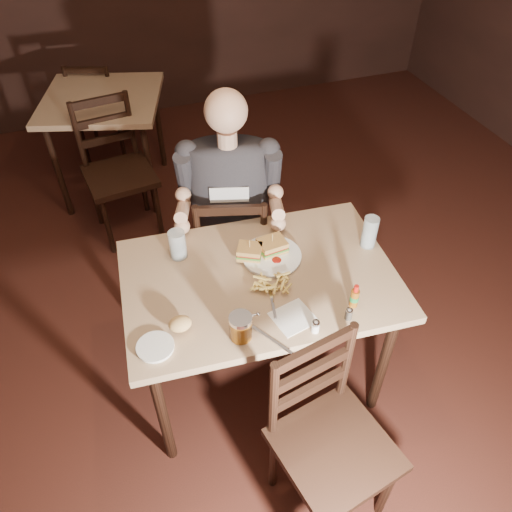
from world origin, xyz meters
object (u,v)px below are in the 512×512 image
object	(u,v)px
glass_left	(178,245)
side_plate	(155,347)
main_table	(260,289)
diner	(229,183)
bg_table	(103,109)
bg_chair_far	(102,108)
syrup_dispenser	(241,327)
hot_sauce	(355,296)
bg_chair_near	(120,175)
chair_near	(335,449)
glass_right	(370,232)
dinner_plate	(271,257)
chair_far	(232,248)

from	to	relation	value
glass_left	side_plate	size ratio (longest dim) A/B	0.99
main_table	diner	world-z (taller)	diner
bg_table	bg_chair_far	size ratio (longest dim) A/B	1.18
main_table	syrup_dispenser	distance (m)	0.37
hot_sauce	syrup_dispenser	xyz separation A→B (m)	(-0.49, -0.00, 0.00)
main_table	bg_chair_far	bearing A→B (deg)	100.23
main_table	syrup_dispenser	size ratio (longest dim) A/B	10.84
bg_chair_near	glass_left	bearing A→B (deg)	-90.05
bg_table	diner	size ratio (longest dim) A/B	1.07
chair_near	glass_right	bearing A→B (deg)	45.27
chair_near	dinner_plate	xyz separation A→B (m)	(0.03, 0.80, 0.32)
bg_table	glass_right	world-z (taller)	glass_right
side_plate	dinner_plate	bearing A→B (deg)	28.62
diner	syrup_dispenser	distance (m)	0.84
chair_far	diner	world-z (taller)	diner
chair_near	hot_sauce	bearing A→B (deg)	48.11
bg_table	chair_far	world-z (taller)	chair_far
chair_far	bg_chair_far	size ratio (longest dim) A/B	1.05
chair_near	bg_chair_near	xyz separation A→B (m)	(-0.53, 2.17, 0.01)
glass_left	hot_sauce	size ratio (longest dim) A/B	1.22
main_table	glass_right	size ratio (longest dim) A/B	7.93
hot_sauce	side_plate	size ratio (longest dim) A/B	0.81
chair_near	glass_right	distance (m)	0.96
glass_right	bg_table	bearing A→B (deg)	117.00
bg_table	diner	bearing A→B (deg)	-72.01
glass_right	diner	bearing A→B (deg)	137.03
chair_near	glass_right	xyz separation A→B (m)	(0.48, 0.73, 0.39)
bg_table	glass_right	size ratio (longest dim) A/B	6.28
bg_chair_far	dinner_plate	xyz separation A→B (m)	(0.55, -2.47, 0.36)
chair_near	bg_chair_far	xyz separation A→B (m)	(-0.53, 3.27, -0.04)
main_table	glass_left	size ratio (longest dim) A/B	8.90
bg_table	dinner_plate	distance (m)	2.00
bg_chair_near	glass_right	distance (m)	1.80
glass_left	hot_sauce	world-z (taller)	glass_left
hot_sauce	diner	bearing A→B (deg)	109.76
chair_far	side_plate	xyz separation A→B (m)	(-0.54, -0.80, 0.33)
side_plate	chair_far	bearing A→B (deg)	55.71
main_table	side_plate	distance (m)	0.57
glass_right	hot_sauce	world-z (taller)	glass_right
dinner_plate	glass_left	xyz separation A→B (m)	(-0.40, 0.15, 0.06)
bg_chair_far	bg_chair_near	distance (m)	1.10
chair_far	hot_sauce	bearing A→B (deg)	124.30
chair_far	dinner_plate	world-z (taller)	chair_far
bg_chair_near	glass_left	xyz separation A→B (m)	(0.16, -1.22, 0.37)
chair_far	bg_chair_far	world-z (taller)	chair_far
main_table	bg_table	bearing A→B (deg)	102.94
dinner_plate	glass_right	size ratio (longest dim) A/B	1.68
bg_chair_near	main_table	bearing A→B (deg)	-79.86
chair_near	syrup_dispenser	bearing A→B (deg)	109.39
bg_chair_far	glass_right	xyz separation A→B (m)	(1.01, -2.54, 0.43)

